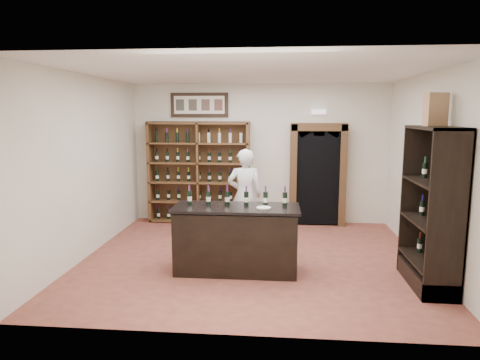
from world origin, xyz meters
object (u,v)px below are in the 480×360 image
object	(u,v)px
side_cabinet	(432,233)
shopkeeper	(245,196)
tasting_counter	(236,239)
counter_bottle_0	(190,197)
wine_shelf	(199,172)
wine_crate	(436,109)

from	to	relation	value
side_cabinet	shopkeeper	bearing A→B (deg)	145.67
tasting_counter	counter_bottle_0	size ratio (longest dim) A/B	6.27
wine_shelf	shopkeeper	size ratio (longest dim) A/B	1.27
wine_shelf	tasting_counter	world-z (taller)	wine_shelf
wine_shelf	counter_bottle_0	world-z (taller)	wine_shelf
wine_shelf	wine_crate	xyz separation A→B (m)	(3.81, -3.10, 1.32)
wine_shelf	counter_bottle_0	distance (m)	2.87
counter_bottle_0	wine_crate	world-z (taller)	wine_crate
wine_shelf	side_cabinet	distance (m)	5.02
side_cabinet	wine_shelf	bearing A→B (deg)	139.79
tasting_counter	wine_crate	distance (m)	3.33
shopkeeper	wine_crate	world-z (taller)	wine_crate
tasting_counter	shopkeeper	bearing A→B (deg)	89.79
counter_bottle_0	wine_crate	xyz separation A→B (m)	(3.43, -0.26, 1.31)
wine_shelf	tasting_counter	xyz separation A→B (m)	(1.10, -2.93, -0.61)
wine_shelf	wine_crate	distance (m)	5.08
side_cabinet	shopkeeper	xyz separation A→B (m)	(-2.72, 1.86, 0.11)
tasting_counter	wine_crate	xyz separation A→B (m)	(2.71, -0.16, 1.93)
tasting_counter	shopkeeper	distance (m)	1.60
tasting_counter	shopkeeper	world-z (taller)	shopkeeper
side_cabinet	wine_crate	size ratio (longest dim) A/B	4.96
tasting_counter	counter_bottle_0	world-z (taller)	counter_bottle_0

